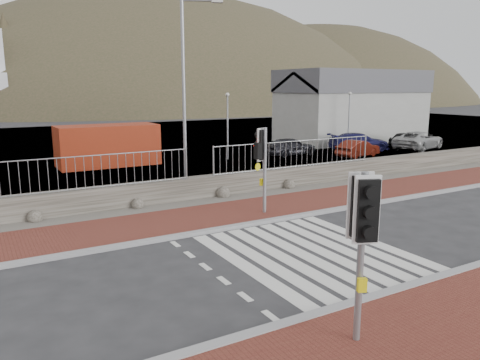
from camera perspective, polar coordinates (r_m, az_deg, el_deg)
ground at (r=13.24m, az=8.63°, el=-8.70°), size 220.00×220.00×0.00m
sidewalk_near at (r=10.16m, az=27.17°, el=-16.11°), size 40.00×4.00×0.08m
sidewalk_far at (r=16.80m, az=-0.96°, el=-4.08°), size 40.00×3.00×0.08m
kerb_near at (r=11.22m, az=18.43°, el=-12.71°), size 40.00×0.25×0.12m
kerb_far at (r=15.55m, az=1.73°, el=-5.32°), size 40.00×0.25×0.12m
zebra_crossing at (r=13.24m, az=8.63°, el=-8.68°), size 4.62×5.60×0.01m
gravel_strip at (r=18.52m, az=-3.97°, el=-2.67°), size 40.00×1.50×0.06m
stone_wall at (r=19.13m, az=-5.04°, el=-0.94°), size 40.00×0.60×0.90m
railing at (r=18.75m, az=-4.92°, el=3.07°), size 18.07×0.07×1.22m
quay at (r=38.65m, az=-18.07°, el=4.11°), size 120.00×40.00×0.50m
water at (r=73.13m, az=-23.91°, el=6.87°), size 220.00×50.00×0.05m
harbor_building at (r=40.64m, az=13.49°, el=8.84°), size 12.20×6.20×5.80m
hills_backdrop at (r=102.44m, az=-20.69°, el=-4.99°), size 254.00×90.00×100.00m
traffic_signal_near at (r=8.22m, az=14.70°, el=-4.92°), size 0.52×0.42×3.12m
traffic_signal_far at (r=16.35m, az=2.97°, el=3.40°), size 0.77×0.44×3.11m
streetlight at (r=19.33m, az=-6.47°, el=11.10°), size 1.57×0.83×7.90m
shipping_container at (r=28.03m, az=-15.81°, el=4.09°), size 5.62×2.38×2.33m
car_a at (r=31.09m, az=6.16°, el=4.09°), size 3.60×1.54×1.21m
car_b at (r=31.20m, az=14.17°, el=3.73°), size 3.51×1.81×1.10m
car_c at (r=34.44m, az=14.31°, el=4.54°), size 4.66×3.12×1.25m
car_d at (r=36.39m, az=20.93°, el=4.54°), size 5.12×3.39×1.31m
car_e at (r=37.68m, az=19.58°, el=4.71°), size 3.55×2.07×1.14m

